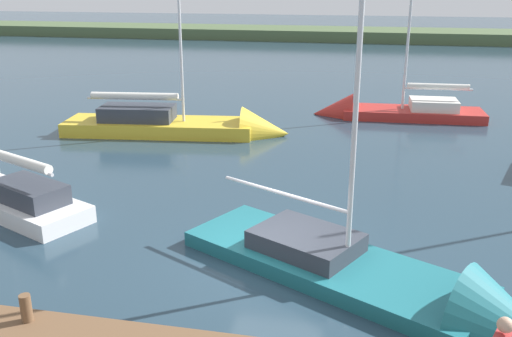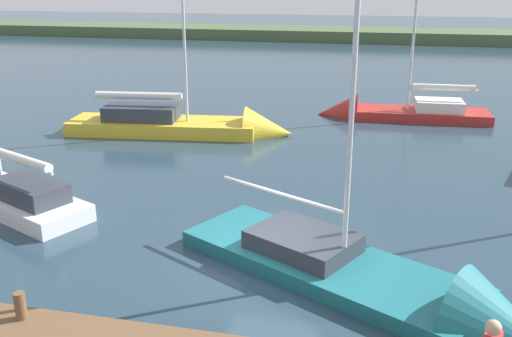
{
  "view_description": "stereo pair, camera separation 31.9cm",
  "coord_description": "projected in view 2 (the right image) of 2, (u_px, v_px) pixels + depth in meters",
  "views": [
    {
      "loc": [
        -2.1,
        12.45,
        6.75
      ],
      "look_at": [
        1.24,
        -3.8,
        1.13
      ],
      "focal_mm": 39.52,
      "sensor_mm": 36.0,
      "label": 1
    },
    {
      "loc": [
        -2.41,
        12.38,
        6.75
      ],
      "look_at": [
        1.24,
        -3.8,
        1.13
      ],
      "focal_mm": 39.52,
      "sensor_mm": 36.0,
      "label": 2
    }
  ],
  "objects": [
    {
      "name": "sailboat_outer_mooring",
      "position": [
        398.0,
        297.0,
        12.43
      ],
      "size": [
        9.24,
        6.41,
        11.02
      ],
      "rotation": [
        0.0,
        0.0,
        2.66
      ],
      "color": "#1E6B75",
      "rests_on": "ground_plane"
    },
    {
      "name": "sailboat_mid_channel",
      "position": [
        388.0,
        115.0,
        28.66
      ],
      "size": [
        8.53,
        2.55,
        9.04
      ],
      "rotation": [
        0.0,
        0.0,
        0.04
      ],
      "color": "#B22823",
      "rests_on": "ground_plane"
    },
    {
      "name": "ground_plane",
      "position": [
        271.0,
        262.0,
        14.1
      ],
      "size": [
        200.0,
        200.0,
        0.0
      ],
      "primitive_type": "plane",
      "color": "#263D4C"
    },
    {
      "name": "sailboat_near_dock",
      "position": [
        196.0,
        129.0,
        25.64
      ],
      "size": [
        10.36,
        3.51,
        10.83
      ],
      "rotation": [
        0.0,
        0.0,
        3.26
      ],
      "color": "gold",
      "rests_on": "ground_plane"
    },
    {
      "name": "far_shoreline",
      "position": [
        364.0,
        40.0,
        64.8
      ],
      "size": [
        180.0,
        8.0,
        2.4
      ],
      "primitive_type": "cube",
      "color": "#4C603D",
      "rests_on": "ground_plane"
    },
    {
      "name": "mooring_post_far",
      "position": [
        20.0,
        306.0,
        10.63
      ],
      "size": [
        0.21,
        0.21,
        0.55
      ],
      "primitive_type": "cylinder",
      "color": "brown",
      "rests_on": "dock_pier"
    }
  ]
}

